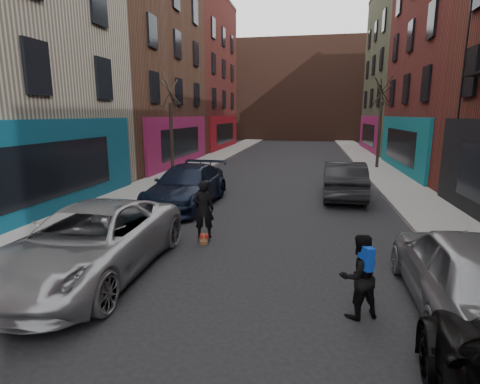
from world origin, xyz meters
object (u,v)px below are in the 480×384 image
at_px(tree_right_far, 380,116).
at_px(parked_right_end, 344,180).
at_px(tree_left_far, 171,119).
at_px(skateboarder, 203,209).
at_px(skateboard, 204,239).
at_px(parked_left_far, 91,241).
at_px(parked_left_end, 187,186).
at_px(pedestrian, 359,276).
at_px(parked_right_far, 466,270).

distance_m(tree_right_far, parked_right_end, 10.48).
height_order(tree_left_far, skateboarder, tree_left_far).
relative_size(tree_right_far, skateboard, 8.50).
xyz_separation_m(tree_right_far, parked_left_far, (-9.40, -19.23, -2.73)).
distance_m(tree_left_far, parked_right_end, 10.41).
bearing_deg(tree_right_far, skateboard, -114.52).
bearing_deg(parked_left_end, pedestrian, -51.07).
height_order(tree_left_far, parked_left_end, tree_left_far).
bearing_deg(parked_left_far, parked_right_far, -2.87).
height_order(parked_right_far, pedestrian, parked_right_far).
distance_m(tree_left_far, parked_left_far, 13.81).
distance_m(tree_right_far, skateboarder, 18.28).
height_order(tree_right_far, parked_right_end, tree_right_far).
distance_m(parked_left_far, parked_right_far, 7.80).
distance_m(tree_left_far, parked_right_far, 17.46).
xyz_separation_m(parked_right_end, pedestrian, (-0.57, -10.37, -0.02)).
bearing_deg(tree_left_far, skateboard, -64.98).
relative_size(tree_left_far, pedestrian, 4.11).
bearing_deg(parked_left_far, tree_left_far, 101.73).
relative_size(parked_left_far, pedestrian, 3.66).
height_order(tree_left_far, parked_right_end, tree_left_far).
height_order(skateboarder, pedestrian, skateboarder).
bearing_deg(skateboarder, parked_right_end, -138.18).
distance_m(tree_right_far, skateboard, 18.43).
distance_m(parked_left_far, parked_right_end, 11.51).
bearing_deg(parked_left_far, parked_right_end, 55.18).
height_order(tree_right_far, skateboarder, tree_right_far).
height_order(parked_right_end, skateboard, parked_right_end).
bearing_deg(parked_left_end, parked_right_far, -40.67).
relative_size(parked_left_end, parked_right_far, 1.15).
distance_m(tree_left_far, pedestrian, 16.78).
bearing_deg(pedestrian, tree_right_far, -125.89).
bearing_deg(parked_left_end, parked_right_end, 24.57).
bearing_deg(pedestrian, parked_right_far, 169.96).
distance_m(parked_left_far, skateboard, 3.43).
xyz_separation_m(skateboard, skateboarder, (0.00, 0.00, 0.90)).
xyz_separation_m(parked_right_far, skateboard, (-5.91, 3.01, -0.78)).
bearing_deg(parked_right_far, skateboard, -25.48).
bearing_deg(parked_right_end, tree_right_far, -105.74).
relative_size(parked_left_far, parked_right_end, 1.17).
height_order(parked_left_far, pedestrian, parked_left_far).
distance_m(parked_right_far, skateboarder, 6.64).
distance_m(skateboard, pedestrian, 5.37).
relative_size(parked_right_end, skateboarder, 2.90).
bearing_deg(tree_left_far, parked_right_far, -51.31).
distance_m(tree_left_far, skateboarder, 11.81).
distance_m(tree_left_far, tree_right_far, 13.78).
distance_m(parked_right_end, skateboard, 8.20).
xyz_separation_m(tree_left_far, skateboard, (4.89, -10.47, -3.33)).
relative_size(tree_right_far, pedestrian, 4.30).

